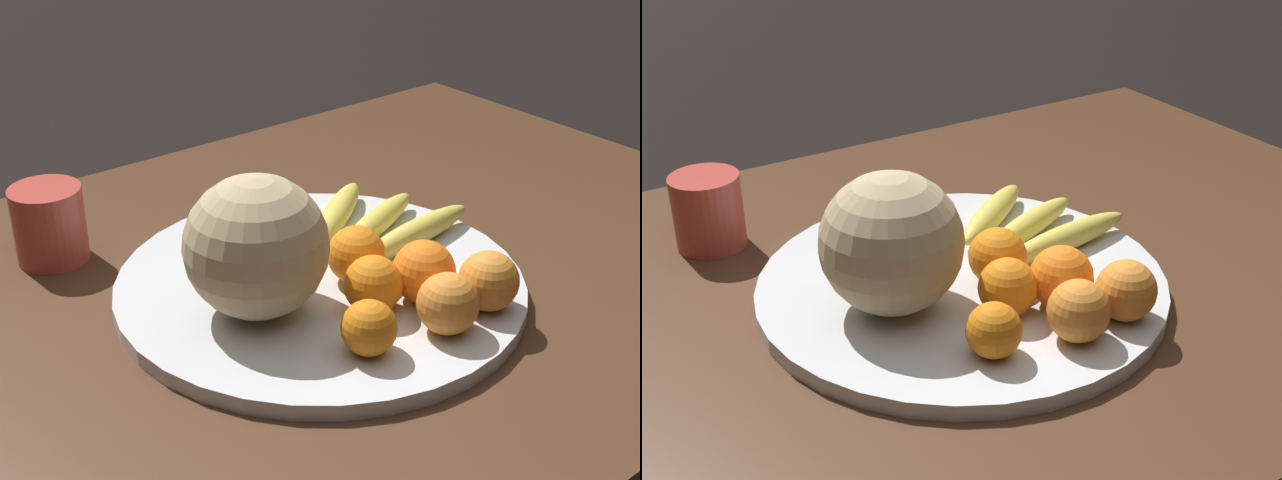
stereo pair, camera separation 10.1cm
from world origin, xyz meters
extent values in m
cube|color=#4C301E|center=(0.00, 0.00, 0.68)|extent=(1.30, 0.90, 0.04)
cube|color=#4C301E|center=(-0.57, -0.36, 0.33)|extent=(0.07, 0.07, 0.66)
cylinder|color=silver|center=(0.03, 0.04, 0.71)|extent=(0.48, 0.48, 0.02)
torus|color=navy|center=(0.03, 0.04, 0.72)|extent=(0.48, 0.48, 0.01)
sphere|color=tan|center=(0.13, 0.05, 0.80)|extent=(0.16, 0.16, 0.16)
sphere|color=brown|center=(-0.01, 0.03, 0.74)|extent=(0.02, 0.02, 0.02)
ellipsoid|color=#DBC64C|center=(-0.12, 0.05, 0.74)|extent=(0.20, 0.06, 0.03)
ellipsoid|color=#DBC64C|center=(-0.10, -0.01, 0.74)|extent=(0.18, 0.09, 0.03)
ellipsoid|color=#DBC64C|center=(-0.08, -0.06, 0.74)|extent=(0.17, 0.13, 0.03)
sphere|color=orange|center=(-0.07, 0.20, 0.76)|extent=(0.07, 0.07, 0.07)
sphere|color=orange|center=(0.03, 0.13, 0.75)|extent=(0.06, 0.06, 0.06)
sphere|color=orange|center=(-0.01, 0.21, 0.76)|extent=(0.07, 0.07, 0.07)
sphere|color=orange|center=(0.00, 0.07, 0.76)|extent=(0.07, 0.07, 0.07)
sphere|color=orange|center=(-0.03, 0.15, 0.76)|extent=(0.07, 0.07, 0.07)
sphere|color=orange|center=(0.08, 0.19, 0.75)|extent=(0.06, 0.06, 0.06)
cube|color=white|center=(-0.04, 0.10, 0.72)|extent=(0.08, 0.03, 0.00)
cylinder|color=#B74238|center=(0.24, -0.23, 0.75)|extent=(0.09, 0.09, 0.10)
torus|color=#B74238|center=(0.25, -0.28, 0.76)|extent=(0.03, 0.07, 0.07)
camera|label=1|loc=(0.59, 0.74, 1.24)|focal=50.00mm
camera|label=2|loc=(0.51, 0.80, 1.24)|focal=50.00mm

